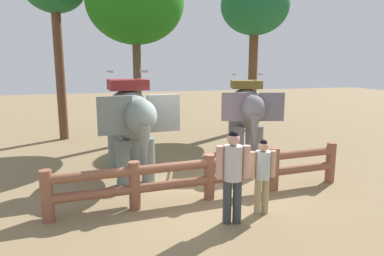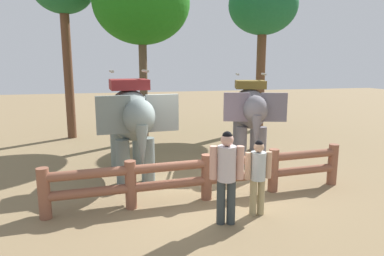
# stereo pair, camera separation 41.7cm
# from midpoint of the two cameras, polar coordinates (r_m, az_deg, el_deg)

# --- Properties ---
(ground_plane) EXTENTS (60.00, 60.00, 0.00)m
(ground_plane) POSITION_cam_midpoint_polar(r_m,az_deg,el_deg) (8.31, 3.38, -11.01)
(ground_plane) COLOR olive
(log_fence) EXTENTS (7.06, 0.67, 1.05)m
(log_fence) POSITION_cam_midpoint_polar(r_m,az_deg,el_deg) (7.88, 3.96, -7.56)
(log_fence) COLOR brown
(log_fence) RESTS_ON ground
(elephant_near_left) EXTENTS (1.92, 3.38, 2.89)m
(elephant_near_left) POSITION_cam_midpoint_polar(r_m,az_deg,el_deg) (9.34, -8.76, 1.66)
(elephant_near_left) COLOR slate
(elephant_near_left) RESTS_ON ground
(elephant_center) EXTENTS (2.17, 3.28, 2.75)m
(elephant_center) POSITION_cam_midpoint_polar(r_m,az_deg,el_deg) (11.41, 10.63, 2.81)
(elephant_center) COLOR slate
(elephant_center) RESTS_ON ground
(tourist_woman_in_black) EXTENTS (0.63, 0.43, 1.83)m
(tourist_woman_in_black) POSITION_cam_midpoint_polar(r_m,az_deg,el_deg) (6.61, 7.55, -7.12)
(tourist_woman_in_black) COLOR #2F3739
(tourist_woman_in_black) RESTS_ON ground
(tourist_man_in_blue) EXTENTS (0.55, 0.33, 1.56)m
(tourist_man_in_blue) POSITION_cam_midpoint_polar(r_m,az_deg,el_deg) (7.15, 12.52, -7.17)
(tourist_man_in_blue) COLOR tan
(tourist_man_in_blue) RESTS_ON ground
(tree_far_left) EXTENTS (3.03, 3.03, 6.87)m
(tree_far_left) POSITION_cam_midpoint_polar(r_m,az_deg,el_deg) (16.37, 12.41, 18.90)
(tree_far_left) COLOR brown
(tree_far_left) RESTS_ON ground
(tree_back_center) EXTENTS (3.64, 3.64, 6.85)m
(tree_back_center) POSITION_cam_midpoint_polar(r_m,az_deg,el_deg) (13.83, -7.45, 19.73)
(tree_back_center) COLOR brown
(tree_back_center) RESTS_ON ground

